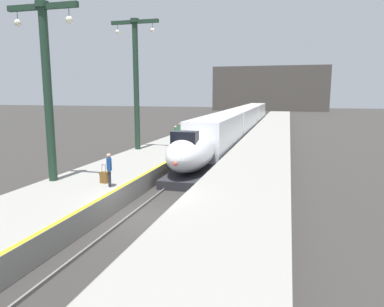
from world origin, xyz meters
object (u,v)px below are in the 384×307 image
Objects in this scene: passenger_near_edge at (109,167)px; passenger_far_waiting at (180,130)px; station_column_near at (47,76)px; highspeed_train_main at (240,122)px; rolling_suitcase at (104,177)px; station_column_mid at (136,74)px; passenger_mid_platform at (175,133)px.

passenger_near_edge is 1.00× the size of passenger_far_waiting.
station_column_near is 5.40× the size of passenger_far_waiting.
highspeed_train_main is 30.92m from rolling_suitcase.
passenger_near_edge is (3.56, -11.68, -5.20)m from station_column_mid.
station_column_mid is 12.91m from rolling_suitcase.
highspeed_train_main reaches higher than passenger_near_edge.
highspeed_train_main is 13.56m from passenger_far_waiting.
highspeed_train_main reaches higher than passenger_far_waiting.
rolling_suitcase is at bearing -86.94° from passenger_mid_platform.
station_column_mid is at bearing -103.43° from passenger_far_waiting.
passenger_mid_platform and passenger_far_waiting have the same top height.
passenger_near_edge is 18.58m from passenger_far_waiting.
station_column_mid reaches higher than rolling_suitcase.
station_column_mid is at bearing 106.94° from passenger_near_edge.
passenger_near_edge is 1.09m from rolling_suitcase.
station_column_mid reaches higher than passenger_mid_platform.
station_column_near reaches higher than highspeed_train_main.
highspeed_train_main is 6.27× the size of station_column_near.
station_column_mid is (0.00, 11.28, 0.69)m from station_column_near.
station_column_near is at bearing -176.61° from rolling_suitcase.
passenger_mid_platform is at bearing 59.67° from station_column_mid.
station_column_mid is at bearing 90.00° from station_column_near.
highspeed_train_main is 33.85× the size of passenger_near_edge.
highspeed_train_main is 33.85× the size of passenger_far_waiting.
highspeed_train_main reaches higher than rolling_suitcase.
station_column_mid is 6.17× the size of passenger_mid_platform.
station_column_mid is at bearing -106.71° from highspeed_train_main.
passenger_mid_platform is at bearing 93.06° from rolling_suitcase.
passenger_mid_platform is (2.14, 3.66, -5.20)m from station_column_mid.
station_column_near is at bearing -90.00° from station_column_mid.
highspeed_train_main is 16.43m from passenger_mid_platform.
highspeed_train_main is at bearing 85.73° from passenger_near_edge.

